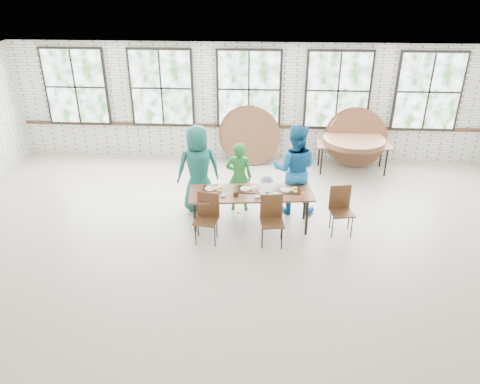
# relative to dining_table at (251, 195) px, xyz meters

# --- Properties ---
(room) EXTENTS (12.00, 12.00, 12.00)m
(room) POSITION_rel_dining_table_xyz_m (-0.18, 3.43, 1.14)
(room) COLOR #BCAB96
(room) RESTS_ON ground
(dining_table) EXTENTS (2.47, 1.04, 0.74)m
(dining_table) POSITION_rel_dining_table_xyz_m (0.00, 0.00, 0.00)
(dining_table) COLOR brown
(dining_table) RESTS_ON ground
(chair_near_left) EXTENTS (0.49, 0.47, 0.95)m
(chair_near_left) POSITION_rel_dining_table_xyz_m (-0.80, -0.55, -0.13)
(chair_near_left) COLOR #4A2D18
(chair_near_left) RESTS_ON ground
(chair_near_right) EXTENTS (0.47, 0.45, 0.95)m
(chair_near_right) POSITION_rel_dining_table_xyz_m (0.40, -0.57, -0.13)
(chair_near_right) COLOR #4A2D18
(chair_near_right) RESTS_ON ground
(chair_spare) EXTENTS (0.49, 0.48, 0.95)m
(chair_spare) POSITION_rel_dining_table_xyz_m (1.73, -0.11, -0.13)
(chair_spare) COLOR #4A2D18
(chair_spare) RESTS_ON ground
(adult_teal) EXTENTS (1.04, 0.84, 1.85)m
(adult_teal) POSITION_rel_dining_table_xyz_m (-1.12, 0.65, 0.23)
(adult_teal) COLOR #19615A
(adult_teal) RESTS_ON ground
(adult_green) EXTENTS (0.56, 0.37, 1.51)m
(adult_green) POSITION_rel_dining_table_xyz_m (-0.28, 0.65, 0.07)
(adult_green) COLOR #1F762D
(adult_green) RESTS_ON ground
(toddler) EXTENTS (0.56, 0.39, 0.80)m
(toddler) POSITION_rel_dining_table_xyz_m (0.30, 0.65, -0.29)
(toddler) COLOR #1E1541
(toddler) RESTS_ON ground
(adult_blue) EXTENTS (1.00, 0.82, 1.91)m
(adult_blue) POSITION_rel_dining_table_xyz_m (0.86, 0.65, 0.26)
(adult_blue) COLOR #165E9B
(adult_blue) RESTS_ON ground
(storage_table) EXTENTS (1.80, 0.75, 0.74)m
(storage_table) POSITION_rel_dining_table_xyz_m (2.42, 2.80, -0.00)
(storage_table) COLOR brown
(storage_table) RESTS_ON ground
(tabletop_clutter) EXTENTS (1.98, 0.61, 0.11)m
(tabletop_clutter) POSITION_rel_dining_table_xyz_m (0.10, -0.04, 0.08)
(tabletop_clutter) COLOR black
(tabletop_clutter) RESTS_ON dining_table
(round_tops_stacked) EXTENTS (1.50, 1.50, 0.13)m
(round_tops_stacked) POSITION_rel_dining_table_xyz_m (2.42, 2.80, 0.12)
(round_tops_stacked) COLOR brown
(round_tops_stacked) RESTS_ON storage_table
(round_tops_leaning) EXTENTS (4.25, 0.42, 1.50)m
(round_tops_leaning) POSITION_rel_dining_table_xyz_m (1.19, 3.18, 0.05)
(round_tops_leaning) COLOR brown
(round_tops_leaning) RESTS_ON ground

